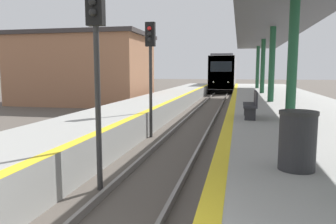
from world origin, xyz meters
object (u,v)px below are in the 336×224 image
object	(u,v)px
signal_mid	(150,58)
bench	(252,104)
train	(225,73)
signal_near	(96,47)
trash_bin	(297,140)

from	to	relation	value
signal_mid	bench	size ratio (longest dim) A/B	2.93
train	bench	bearing A→B (deg)	-86.17
train	signal_near	distance (m)	40.71
train	signal_mid	size ratio (longest dim) A/B	5.15
signal_mid	train	bearing A→B (deg)	87.73
trash_bin	train	bearing A→B (deg)	93.98
signal_near	bench	world-z (taller)	signal_near
train	signal_near	world-z (taller)	train
signal_mid	bench	xyz separation A→B (m)	(3.77, -0.71, -1.62)
train	signal_near	bearing A→B (deg)	-91.37
signal_near	bench	size ratio (longest dim) A/B	2.93
train	trash_bin	xyz separation A→B (m)	(2.89, -41.58, -0.81)
signal_near	trash_bin	bearing A→B (deg)	-12.99
train	signal_mid	world-z (taller)	train
train	signal_near	size ratio (longest dim) A/B	5.15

